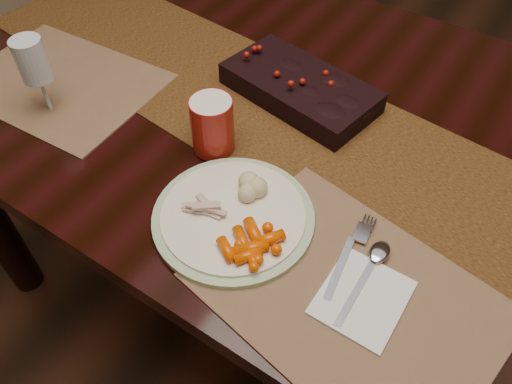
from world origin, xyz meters
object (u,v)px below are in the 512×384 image
Objects in this scene: turkey_shreds at (205,210)px; baby_carrots at (247,245)px; placemat_main at (349,295)px; mashed_potatoes at (255,189)px; red_cup at (212,125)px; dinner_plate at (233,216)px; wine_glass at (39,77)px; napkin at (362,297)px; dining_table at (325,239)px; centerpiece at (300,85)px.

baby_carrots is at bearing -11.78° from turkey_shreds.
baby_carrots is (-0.17, -0.03, 0.03)m from placemat_main.
turkey_shreds is (-0.05, -0.07, -0.01)m from mashed_potatoes.
red_cup is at bearing 138.55° from baby_carrots.
dinner_plate is 0.49m from wine_glass.
dining_table is at bearing 120.80° from napkin.
turkey_shreds is (-0.10, 0.02, -0.00)m from baby_carrots.
centerpiece is 2.92× the size of red_cup.
baby_carrots is (0.13, -0.39, -0.01)m from centerpiece.
wine_glass is (-0.54, 0.07, 0.05)m from baby_carrots.
mashed_potatoes is at bearing 76.99° from dinner_plate.
centerpiece is (-0.12, 0.03, 0.41)m from dining_table.
centerpiece is 0.35m from dinner_plate.
dining_table is 11.01× the size of wine_glass.
dining_table is 0.54m from baby_carrots.
centerpiece is 0.37m from turkey_shreds.
baby_carrots reaches higher than napkin.
red_cup reaches higher than dining_table.
centerpiece is at bearing 102.22° from dinner_plate.
centerpiece is 0.47m from placemat_main.
dining_table is 0.53m from placemat_main.
turkey_shreds is at bearing -168.88° from placemat_main.
napkin is (0.23, -0.06, -0.03)m from mashed_potatoes.
napkin is (0.25, -0.02, -0.01)m from dinner_plate.
dinner_plate is at bearing -3.16° from wine_glass.
centerpiece is at bearing 95.50° from turkey_shreds.
turkey_shreds is at bearing -146.86° from dinner_plate.
centerpiece is 4.60× the size of turkey_shreds.
mashed_potatoes reaches higher than napkin.
mashed_potatoes is 0.09m from turkey_shreds.
red_cup is 0.36m from wine_glass.
mashed_potatoes is at bearing -98.09° from dining_table.
turkey_shreds is (-0.04, -0.03, 0.02)m from dinner_plate.
red_cup is (-0.06, -0.22, 0.02)m from centerpiece.
napkin is at bearing 1.95° from turkey_shreds.
baby_carrots reaches higher than dinner_plate.
red_cup is 0.66× the size of wine_glass.
red_cup reaches higher than centerpiece.
dinner_plate is 0.25m from napkin.
mashed_potatoes is (0.01, 0.05, 0.03)m from dinner_plate.
baby_carrots is 0.79× the size of napkin.
mashed_potatoes is (-0.05, 0.09, 0.01)m from baby_carrots.
napkin is at bearing -59.15° from dining_table.
dinner_plate is at bearing 141.96° from baby_carrots.
napkin is at bearing -48.38° from centerpiece.
wine_glass reaches higher than baby_carrots.
dining_table is 5.68× the size of centerpiece.
napkin is (0.20, -0.33, 0.38)m from dining_table.
centerpiece is at bearing 106.21° from mashed_potatoes.
dining_table is 22.40× the size of mashed_potatoes.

